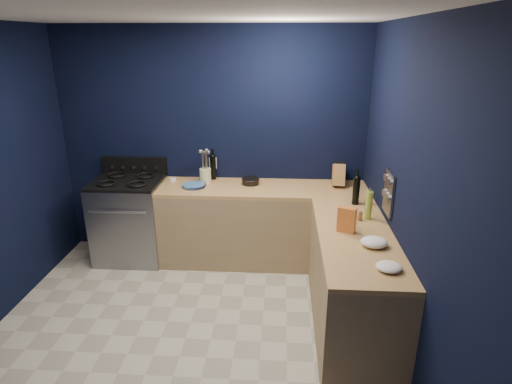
# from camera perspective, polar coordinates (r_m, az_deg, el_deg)

# --- Properties ---
(floor) EXTENTS (3.50, 3.50, 0.02)m
(floor) POSITION_cam_1_polar(r_m,az_deg,el_deg) (3.91, -9.52, -19.11)
(floor) COLOR #ABA795
(floor) RESTS_ON ground
(ceiling) EXTENTS (3.50, 3.50, 0.02)m
(ceiling) POSITION_cam_1_polar(r_m,az_deg,el_deg) (3.05, -12.55, 22.81)
(ceiling) COLOR silver
(ceiling) RESTS_ON ground
(wall_back) EXTENTS (3.50, 0.02, 2.60)m
(wall_back) POSITION_cam_1_polar(r_m,az_deg,el_deg) (4.90, -5.92, 6.49)
(wall_back) COLOR black
(wall_back) RESTS_ON ground
(wall_right) EXTENTS (0.02, 3.50, 2.60)m
(wall_right) POSITION_cam_1_polar(r_m,az_deg,el_deg) (3.30, 20.34, -1.49)
(wall_right) COLOR black
(wall_right) RESTS_ON ground
(wall_front) EXTENTS (3.50, 0.02, 2.60)m
(wall_front) POSITION_cam_1_polar(r_m,az_deg,el_deg) (1.82, -25.03, -20.91)
(wall_front) COLOR black
(wall_front) RESTS_ON ground
(cab_back) EXTENTS (2.30, 0.63, 0.86)m
(cab_back) POSITION_cam_1_polar(r_m,az_deg,el_deg) (4.82, 0.92, -4.62)
(cab_back) COLOR #977B55
(cab_back) RESTS_ON floor
(top_back) EXTENTS (2.30, 0.63, 0.04)m
(top_back) POSITION_cam_1_polar(r_m,az_deg,el_deg) (4.65, 0.95, 0.43)
(top_back) COLOR olive
(top_back) RESTS_ON cab_back
(cab_right) EXTENTS (0.63, 1.67, 0.86)m
(cab_right) POSITION_cam_1_polar(r_m,az_deg,el_deg) (3.85, 12.86, -11.97)
(cab_right) COLOR #977B55
(cab_right) RESTS_ON floor
(top_right) EXTENTS (0.63, 1.67, 0.04)m
(top_right) POSITION_cam_1_polar(r_m,az_deg,el_deg) (3.64, 13.41, -5.93)
(top_right) COLOR olive
(top_right) RESTS_ON cab_right
(gas_range) EXTENTS (0.76, 0.66, 0.92)m
(gas_range) POSITION_cam_1_polar(r_m,az_deg,el_deg) (5.09, -16.61, -3.74)
(gas_range) COLOR gray
(gas_range) RESTS_ON floor
(oven_door) EXTENTS (0.59, 0.02, 0.42)m
(oven_door) POSITION_cam_1_polar(r_m,az_deg,el_deg) (4.83, -17.82, -5.34)
(oven_door) COLOR black
(oven_door) RESTS_ON gas_range
(cooktop) EXTENTS (0.76, 0.66, 0.03)m
(cooktop) POSITION_cam_1_polar(r_m,az_deg,el_deg) (4.92, -17.15, 1.33)
(cooktop) COLOR black
(cooktop) RESTS_ON gas_range
(backguard) EXTENTS (0.76, 0.06, 0.20)m
(backguard) POSITION_cam_1_polar(r_m,az_deg,el_deg) (5.16, -16.14, 3.50)
(backguard) COLOR black
(backguard) RESTS_ON gas_range
(spice_panel) EXTENTS (0.02, 0.28, 0.38)m
(spice_panel) POSITION_cam_1_polar(r_m,az_deg,el_deg) (3.83, 17.56, -0.15)
(spice_panel) COLOR gray
(spice_panel) RESTS_ON wall_right
(wall_outlet) EXTENTS (0.09, 0.02, 0.13)m
(wall_outlet) POSITION_cam_1_polar(r_m,az_deg,el_deg) (4.93, -5.87, 3.94)
(wall_outlet) COLOR white
(wall_outlet) RESTS_ON wall_back
(plate_stack) EXTENTS (0.27, 0.27, 0.03)m
(plate_stack) POSITION_cam_1_polar(r_m,az_deg,el_deg) (4.69, -8.44, 0.87)
(plate_stack) COLOR #405EA6
(plate_stack) RESTS_ON top_back
(ramekin) EXTENTS (0.10, 0.10, 0.03)m
(ramekin) POSITION_cam_1_polar(r_m,az_deg,el_deg) (4.94, -11.23, 1.68)
(ramekin) COLOR white
(ramekin) RESTS_ON top_back
(utensil_crock) EXTENTS (0.16, 0.16, 0.16)m
(utensil_crock) POSITION_cam_1_polar(r_m,az_deg,el_deg) (4.81, -6.87, 2.24)
(utensil_crock) COLOR beige
(utensil_crock) RESTS_ON top_back
(wine_bottle_back) EXTENTS (0.07, 0.07, 0.28)m
(wine_bottle_back) POSITION_cam_1_polar(r_m,az_deg,el_deg) (4.90, -5.84, 3.31)
(wine_bottle_back) COLOR black
(wine_bottle_back) RESTS_ON top_back
(lemon_basket) EXTENTS (0.19, 0.19, 0.07)m
(lemon_basket) POSITION_cam_1_polar(r_m,az_deg,el_deg) (4.73, -0.74, 1.49)
(lemon_basket) COLOR black
(lemon_basket) RESTS_ON top_back
(knife_block) EXTENTS (0.15, 0.29, 0.30)m
(knife_block) POSITION_cam_1_polar(r_m,az_deg,el_deg) (4.75, 11.12, 2.28)
(knife_block) COLOR olive
(knife_block) RESTS_ON top_back
(wine_bottle_right) EXTENTS (0.08, 0.08, 0.27)m
(wine_bottle_right) POSITION_cam_1_polar(r_m,az_deg,el_deg) (4.24, 13.42, 0.14)
(wine_bottle_right) COLOR black
(wine_bottle_right) RESTS_ON top_right
(oil_bottle) EXTENTS (0.06, 0.06, 0.27)m
(oil_bottle) POSITION_cam_1_polar(r_m,az_deg,el_deg) (3.91, 15.05, -1.75)
(oil_bottle) COLOR #89AA3A
(oil_bottle) RESTS_ON top_right
(spice_jar_near) EXTENTS (0.04, 0.04, 0.09)m
(spice_jar_near) POSITION_cam_1_polar(r_m,az_deg,el_deg) (3.90, 13.93, -3.14)
(spice_jar_near) COLOR olive
(spice_jar_near) RESTS_ON top_right
(spice_jar_far) EXTENTS (0.05, 0.05, 0.09)m
(spice_jar_far) POSITION_cam_1_polar(r_m,az_deg,el_deg) (3.86, 12.71, -3.27)
(spice_jar_far) COLOR olive
(spice_jar_far) RESTS_ON top_right
(crouton_bag) EXTENTS (0.16, 0.12, 0.22)m
(crouton_bag) POSITION_cam_1_polar(r_m,az_deg,el_deg) (3.62, 12.20, -3.68)
(crouton_bag) COLOR red
(crouton_bag) RESTS_ON top_right
(towel_front) EXTENTS (0.27, 0.25, 0.07)m
(towel_front) POSITION_cam_1_polar(r_m,az_deg,el_deg) (3.45, 15.73, -6.56)
(towel_front) COLOR white
(towel_front) RESTS_ON top_right
(towel_end) EXTENTS (0.21, 0.19, 0.06)m
(towel_end) POSITION_cam_1_polar(r_m,az_deg,el_deg) (3.15, 17.58, -9.65)
(towel_end) COLOR white
(towel_end) RESTS_ON top_right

